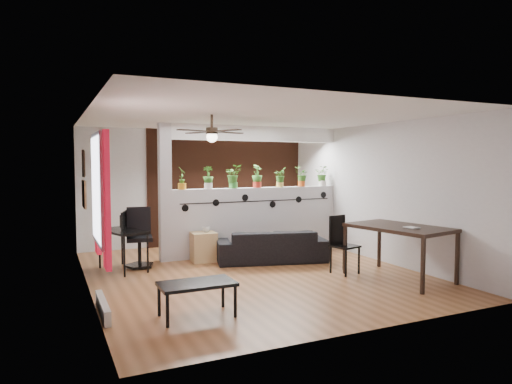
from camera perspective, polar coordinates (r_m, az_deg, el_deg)
name	(u,v)px	position (r m, az deg, el deg)	size (l,w,h in m)	color
room_shell	(251,196)	(7.67, -0.57, -0.52)	(6.30, 7.10, 2.90)	brown
partition_wall	(257,220)	(9.42, 0.14, -3.55)	(3.60, 0.18, 1.35)	#BCBCC1
ceiling_header	(257,134)	(9.36, 0.14, 7.29)	(3.60, 0.18, 0.30)	white
pier_column	(165,193)	(8.73, -11.31, -0.08)	(0.22, 0.20, 2.60)	#BCBCC1
brick_panel	(231,187)	(10.71, -3.17, 0.68)	(3.90, 0.05, 2.60)	brown
vine_decal	(259,201)	(9.29, 0.39, -1.14)	(3.31, 0.01, 0.30)	black
window_assembly	(99,192)	(5.82, -19.04, -0.02)	(0.09, 1.30, 1.55)	white
baseboard_heater	(103,307)	(6.07, -18.59, -13.50)	(0.08, 1.00, 0.18)	beige
corkboard	(84,194)	(7.96, -20.69, -0.25)	(0.03, 0.60, 0.45)	#966F48
framed_art	(83,163)	(7.90, -20.76, 3.35)	(0.03, 0.34, 0.44)	#8C7259
ceiling_fan	(212,133)	(7.08, -5.54, 7.32)	(1.19, 1.19, 0.43)	black
potted_plant_0	(182,177)	(8.80, -9.24, 1.80)	(0.22, 0.25, 0.43)	orange
potted_plant_1	(208,177)	(8.95, -5.99, 1.90)	(0.26, 0.23, 0.45)	white
potted_plant_2	(233,176)	(9.14, -2.86, 2.02)	(0.27, 0.23, 0.47)	green
potted_plant_3	(257,176)	(9.34, 0.14, 2.07)	(0.31, 0.30, 0.47)	red
potted_plant_4	(280,177)	(9.58, 3.00, 1.94)	(0.26, 0.27, 0.41)	gold
potted_plant_5	(302,176)	(9.83, 5.72, 2.01)	(0.22, 0.18, 0.43)	#CB5117
potted_plant_6	(322,175)	(10.11, 8.30, 2.08)	(0.28, 0.29, 0.44)	white
sofa	(271,246)	(8.67, 1.93, -6.79)	(1.95, 0.77, 0.57)	black
cube_shelf	(204,247)	(8.71, -6.57, -6.83)	(0.45, 0.40, 0.55)	tan
cup	(206,229)	(8.67, -6.27, -4.67)	(0.13, 0.13, 0.11)	gray
computer_desk	(123,234)	(8.21, -16.31, -5.04)	(0.80, 1.09, 0.71)	black
monitor	(121,224)	(8.34, -16.48, -3.85)	(0.05, 0.30, 0.17)	black
office_chair	(139,241)	(8.43, -14.38, -6.00)	(0.54, 0.54, 1.04)	black
dining_table	(399,232)	(7.65, 17.44, -4.74)	(1.23, 1.72, 0.86)	black
book	(408,228)	(7.35, 18.44, -4.29)	(0.16, 0.22, 0.02)	gray
folding_chair	(341,239)	(7.87, 10.57, -5.80)	(0.47, 0.47, 0.97)	black
coffee_table	(197,286)	(5.66, -7.40, -11.57)	(0.91, 0.50, 0.42)	black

